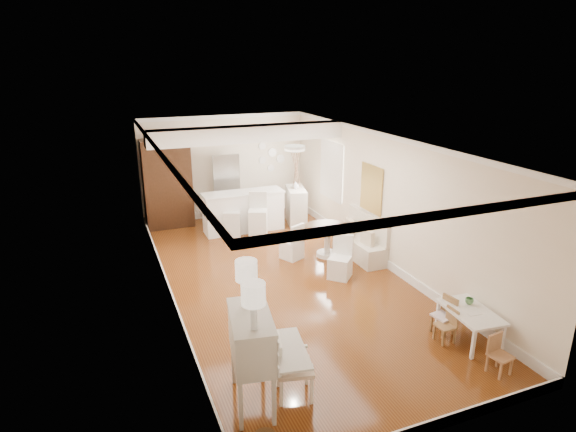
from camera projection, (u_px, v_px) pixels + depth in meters
room at (280, 180)px, 9.32m from camera, size 9.00×9.04×2.82m
secretary_bureau at (252, 360)px, 6.03m from camera, size 1.16×1.18×1.28m
gustavian_armchair at (294, 367)px, 6.23m from camera, size 0.61×0.61×0.87m
kids_table at (469, 325)px, 7.54m from camera, size 0.71×1.08×0.51m
kids_chair_a at (445, 325)px, 7.48m from camera, size 0.27×0.27×0.56m
kids_chair_b at (443, 315)px, 7.70m from camera, size 0.35×0.35×0.63m
kids_chair_c at (500, 355)px, 6.71m from camera, size 0.32×0.32×0.58m
banquette at (360, 236)px, 10.64m from camera, size 0.52×1.60×0.98m
dining_table at (327, 241)px, 10.71m from camera, size 1.17×1.17×0.70m
slip_chair_near at (340, 257)px, 9.63m from camera, size 0.60×0.60×0.87m
slip_chair_far at (292, 241)px, 10.57m from camera, size 0.53×0.53×0.82m
breakfast_counter at (244, 211)px, 12.25m from camera, size 2.05×0.65×1.03m
bar_stool_left at (232, 216)px, 11.90m from camera, size 0.53×0.53×1.02m
bar_stool_right at (258, 215)px, 11.81m from camera, size 0.58×0.58×1.11m
pantry_cabinet at (167, 184)px, 12.40m from camera, size 1.20×0.60×2.30m
fridge at (239, 186)px, 13.12m from camera, size 0.75×0.65×1.80m
sideboard at (296, 206)px, 12.83m from camera, size 0.67×1.08×0.96m
pencil_cup at (469, 301)px, 7.64m from camera, size 0.14×0.14×0.10m
branch_vase at (295, 185)px, 12.66m from camera, size 0.19×0.19×0.18m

